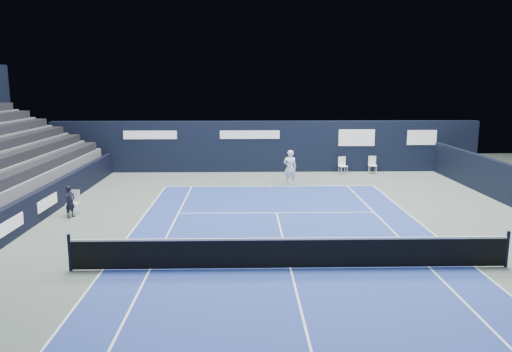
% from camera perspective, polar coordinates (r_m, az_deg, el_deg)
% --- Properties ---
extents(ground, '(48.00, 48.00, 0.00)m').
position_cam_1_polar(ground, '(16.80, 3.33, -8.07)').
color(ground, '#4E5C54').
rests_on(ground, ground).
extents(court_surface, '(10.97, 23.77, 0.01)m').
position_cam_1_polar(court_surface, '(14.93, 3.96, -10.51)').
color(court_surface, navy).
rests_on(court_surface, ground).
extents(folding_chair_back_a, '(0.54, 0.56, 1.03)m').
position_cam_1_polar(folding_chair_back_a, '(30.36, 9.82, 1.54)').
color(folding_chair_back_a, white).
rests_on(folding_chair_back_a, ground).
extents(folding_chair_back_b, '(0.48, 0.46, 1.04)m').
position_cam_1_polar(folding_chair_back_b, '(30.86, 13.16, 1.39)').
color(folding_chair_back_b, silver).
rests_on(folding_chair_back_b, ground).
extents(line_judge_chair, '(0.52, 0.51, 1.01)m').
position_cam_1_polar(line_judge_chair, '(22.00, -20.11, -2.66)').
color(line_judge_chair, silver).
rests_on(line_judge_chair, ground).
extents(line_judge, '(0.48, 0.57, 1.32)m').
position_cam_1_polar(line_judge, '(21.50, -20.48, -2.76)').
color(line_judge, black).
rests_on(line_judge, ground).
extents(court_markings, '(11.03, 23.83, 0.00)m').
position_cam_1_polar(court_markings, '(14.92, 3.96, -10.49)').
color(court_markings, white).
rests_on(court_markings, court_surface).
extents(tennis_net, '(12.90, 0.10, 1.10)m').
position_cam_1_polar(tennis_net, '(14.75, 3.98, -8.67)').
color(tennis_net, black).
rests_on(tennis_net, ground).
extents(back_sponsor_wall, '(26.00, 0.63, 3.10)m').
position_cam_1_polar(back_sponsor_wall, '(30.63, 1.17, 3.42)').
color(back_sponsor_wall, black).
rests_on(back_sponsor_wall, ground).
extents(side_barrier_left, '(0.33, 22.00, 1.20)m').
position_cam_1_polar(side_barrier_left, '(21.97, -23.15, -2.82)').
color(side_barrier_left, black).
rests_on(side_barrier_left, ground).
extents(tennis_player, '(0.69, 0.84, 1.88)m').
position_cam_1_polar(tennis_player, '(26.59, 3.90, 0.97)').
color(tennis_player, white).
rests_on(tennis_player, ground).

